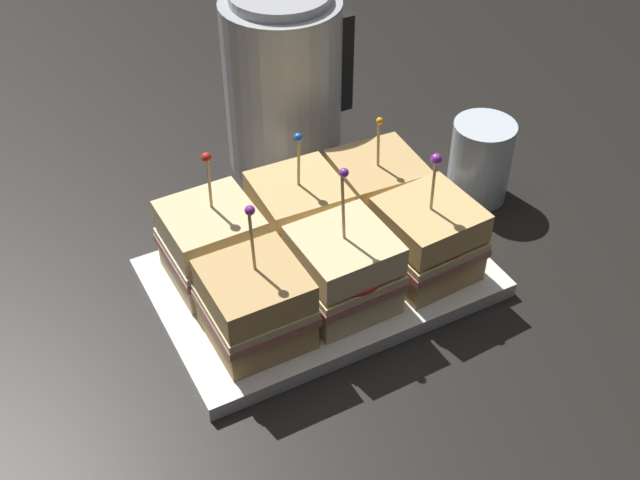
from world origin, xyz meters
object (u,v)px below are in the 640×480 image
(sandwich_back_left, at_px, (212,245))
(sandwich_back_center, at_px, (300,215))
(sandwich_front_left, at_px, (255,305))
(sandwich_front_right, at_px, (428,240))
(kettle_steel, at_px, (283,82))
(drinking_glass, at_px, (480,161))
(sandwich_back_right, at_px, (377,191))
(serving_platter, at_px, (320,278))
(sandwich_front_center, at_px, (343,271))

(sandwich_back_left, bearing_deg, sandwich_back_center, -0.08)
(sandwich_front_left, relative_size, sandwich_front_right, 1.02)
(sandwich_front_left, distance_m, sandwich_front_right, 0.21)
(sandwich_front_right, relative_size, kettle_steel, 0.62)
(sandwich_back_left, height_order, drinking_glass, sandwich_back_left)
(sandwich_back_center, xyz_separation_m, sandwich_back_right, (0.10, -0.00, -0.00))
(sandwich_front_left, distance_m, kettle_steel, 0.35)
(sandwich_back_center, bearing_deg, serving_platter, -91.41)
(sandwich_back_right, bearing_deg, drinking_glass, 0.76)
(sandwich_front_center, xyz_separation_m, sandwich_back_left, (-0.10, 0.10, 0.00))
(sandwich_back_left, xyz_separation_m, sandwich_back_right, (0.21, -0.00, -0.00))
(sandwich_back_right, bearing_deg, sandwich_front_right, -88.42)
(serving_platter, xyz_separation_m, sandwich_front_center, (-0.00, -0.05, 0.05))
(kettle_steel, relative_size, drinking_glass, 2.42)
(sandwich_back_left, bearing_deg, sandwich_front_center, -44.64)
(sandwich_back_left, distance_m, sandwich_back_center, 0.11)
(sandwich_front_right, distance_m, sandwich_back_left, 0.23)
(sandwich_back_right, xyz_separation_m, kettle_steel, (-0.03, 0.19, 0.06))
(sandwich_front_left, height_order, drinking_glass, sandwich_front_left)
(sandwich_back_right, xyz_separation_m, drinking_glass, (0.15, 0.00, -0.01))
(sandwich_back_center, bearing_deg, sandwich_front_center, -91.26)
(sandwich_back_left, relative_size, sandwich_back_center, 1.02)
(sandwich_back_center, bearing_deg, drinking_glass, 0.44)
(serving_platter, height_order, sandwich_front_left, sandwich_front_left)
(serving_platter, relative_size, sandwich_front_right, 2.31)
(serving_platter, distance_m, sandwich_front_left, 0.12)
(sandwich_front_center, relative_size, drinking_glass, 1.62)
(sandwich_front_left, height_order, sandwich_front_right, sandwich_front_left)
(sandwich_front_center, bearing_deg, sandwich_front_right, 0.08)
(serving_platter, height_order, sandwich_back_right, sandwich_back_right)
(drinking_glass, bearing_deg, serving_platter, -168.40)
(sandwich_back_right, height_order, drinking_glass, sandwich_back_right)
(sandwich_front_center, bearing_deg, kettle_steel, 75.32)
(sandwich_back_right, height_order, kettle_steel, kettle_steel)
(sandwich_front_right, relative_size, sandwich_back_right, 1.07)
(sandwich_front_center, xyz_separation_m, sandwich_back_right, (0.10, 0.10, -0.00))
(serving_platter, bearing_deg, sandwich_back_right, 26.20)
(sandwich_back_left, xyz_separation_m, sandwich_back_center, (0.11, -0.00, 0.00))
(serving_platter, bearing_deg, sandwich_front_right, -26.39)
(sandwich_front_center, bearing_deg, sandwich_back_right, 44.81)
(serving_platter, xyz_separation_m, sandwich_front_left, (-0.10, -0.05, 0.05))
(sandwich_back_left, bearing_deg, sandwich_front_left, -87.94)
(sandwich_back_left, bearing_deg, sandwich_back_right, -0.06)
(sandwich_front_center, relative_size, sandwich_back_left, 1.09)
(serving_platter, relative_size, sandwich_front_center, 2.12)
(kettle_steel, height_order, drinking_glass, kettle_steel)
(serving_platter, bearing_deg, sandwich_front_center, -91.12)
(sandwich_front_right, height_order, kettle_steel, kettle_steel)
(serving_platter, bearing_deg, sandwich_front_left, -152.43)
(sandwich_back_center, relative_size, drinking_glass, 1.47)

